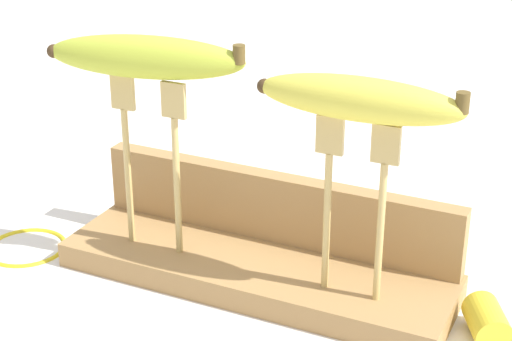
{
  "coord_description": "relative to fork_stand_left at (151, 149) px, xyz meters",
  "views": [
    {
      "loc": [
        0.33,
        -0.7,
        0.46
      ],
      "look_at": [
        0.0,
        0.0,
        0.13
      ],
      "focal_mm": 59.93,
      "sensor_mm": 36.0,
      "label": 1
    }
  ],
  "objects": [
    {
      "name": "board_backstop",
      "position": [
        0.11,
        0.07,
        -0.07
      ],
      "size": [
        0.4,
        0.02,
        0.07
      ],
      "primitive_type": "cube",
      "color": "#A87F4C",
      "rests_on": "wooden_board"
    },
    {
      "name": "fork_stand_right",
      "position": [
        0.22,
        0.0,
        -0.01
      ],
      "size": [
        0.08,
        0.01,
        0.18
      ],
      "color": "tan",
      "rests_on": "wooden_board"
    },
    {
      "name": "fork_stand_left",
      "position": [
        0.0,
        0.0,
        0.0
      ],
      "size": [
        0.08,
        0.01,
        0.19
      ],
      "color": "tan",
      "rests_on": "wooden_board"
    },
    {
      "name": "wire_coil",
      "position": [
        -0.15,
        -0.03,
        -0.13
      ],
      "size": [
        0.09,
        0.09,
        0.01
      ],
      "primitive_type": "torus",
      "color": "gold",
      "rests_on": "ground"
    },
    {
      "name": "ground_plane",
      "position": [
        0.11,
        0.02,
        -0.14
      ],
      "size": [
        3.0,
        3.0,
        0.0
      ],
      "primitive_type": "plane",
      "color": "silver"
    },
    {
      "name": "banana_raised_right",
      "position": [
        0.22,
        -0.0,
        0.09
      ],
      "size": [
        0.19,
        0.05,
        0.04
      ],
      "color": "#DBD147",
      "rests_on": "fork_stand_right"
    },
    {
      "name": "banana_chunk_near",
      "position": [
        0.35,
        0.02,
        -0.12
      ],
      "size": [
        0.06,
        0.06,
        0.04
      ],
      "color": "yellow",
      "rests_on": "ground"
    },
    {
      "name": "wooden_board",
      "position": [
        0.11,
        0.02,
        -0.12
      ],
      "size": [
        0.41,
        0.12,
        0.03
      ],
      "primitive_type": "cube",
      "color": "#A87F4C",
      "rests_on": "ground"
    },
    {
      "name": "banana_raised_left",
      "position": [
        -0.0,
        -0.0,
        0.1
      ],
      "size": [
        0.2,
        0.08,
        0.04
      ],
      "color": "#B2C138",
      "rests_on": "fork_stand_left"
    }
  ]
}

